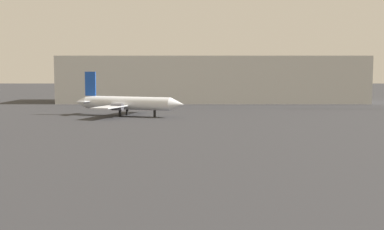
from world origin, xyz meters
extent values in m
cylinder|color=silver|center=(-15.73, 77.30, 2.52)|extent=(17.59, 8.35, 2.51)
cone|color=silver|center=(-6.05, 73.84, 2.52)|extent=(3.45, 3.30, 2.51)
cone|color=silver|center=(-25.40, 80.75, 2.52)|extent=(3.45, 3.30, 2.51)
cube|color=silver|center=(-16.56, 77.59, 2.14)|extent=(9.37, 18.17, 0.18)
cube|color=silver|center=(-23.75, 80.16, 2.77)|extent=(3.73, 6.40, 0.12)
cube|color=#1947B2|center=(-23.41, 80.04, 6.15)|extent=(2.29, 1.00, 4.76)
cylinder|color=#4C4C54|center=(-14.91, 80.64, 2.01)|extent=(2.52, 1.98, 1.32)
cylinder|color=#4C4C54|center=(-17.21, 74.19, 2.01)|extent=(2.52, 1.98, 1.32)
cube|color=black|center=(-10.37, 75.38, 0.63)|extent=(0.47, 0.47, 1.26)
cube|color=black|center=(-16.07, 78.98, 0.63)|extent=(0.47, 0.47, 1.26)
cube|color=black|center=(-17.06, 76.21, 0.63)|extent=(0.47, 0.47, 1.26)
cube|color=#B7B7B2|center=(2.25, 118.46, 6.27)|extent=(82.18, 20.06, 12.55)
camera|label=1|loc=(-3.30, -13.20, 8.84)|focal=44.07mm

